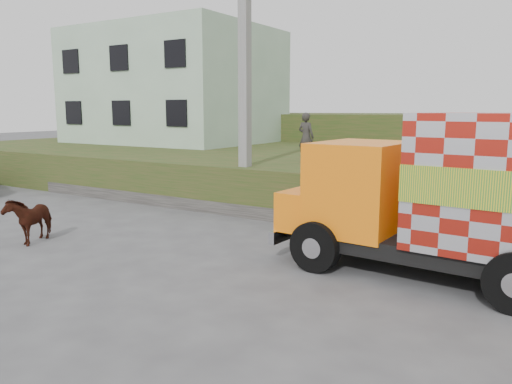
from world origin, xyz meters
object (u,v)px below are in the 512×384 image
Objects in this scene: utility_pole at (245,83)px; cow at (30,219)px; pedestrian at (306,137)px; cargo_truck at (485,199)px.

utility_pole is 7.21m from cow.
pedestrian reaches higher than cow.
pedestrian is (3.63, 8.14, 1.75)m from cow.
utility_pole is at bearing 160.42° from cargo_truck.
pedestrian is (-6.41, 5.64, 0.68)m from cargo_truck.
utility_pole reaches higher than pedestrian.
cow is (-10.04, -2.50, -1.07)m from cargo_truck.
utility_pole is 8.34m from cargo_truck.
cargo_truck reaches higher than cow.
cargo_truck reaches higher than pedestrian.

